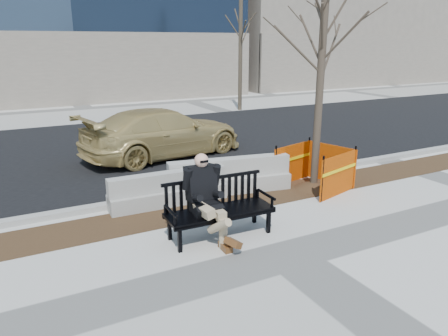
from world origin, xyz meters
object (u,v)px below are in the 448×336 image
Objects in this scene: seated_man at (205,238)px; jersey_barrier_left at (169,204)px; sedan at (165,156)px; jersey_barrier_right at (230,192)px; bench at (220,236)px; tree_fence at (313,188)px.

seated_man is 1.90m from jersey_barrier_left.
jersey_barrier_right is (0.24, -3.92, 0.00)m from sedan.
sedan is (1.08, 5.97, 0.00)m from bench.
tree_fence reaches higher than sedan.
bench reaches higher than jersey_barrier_right.
jersey_barrier_right is (1.59, 1.99, 0.00)m from seated_man.
tree_fence is at bearing -8.92° from jersey_barrier_left.
jersey_barrier_left is at bearing 99.49° from bench.
seated_man is at bearing -88.94° from jersey_barrier_left.
tree_fence is (3.28, 1.33, 0.00)m from bench.
bench is 0.29m from seated_man.
jersey_barrier_left is 1.58m from jersey_barrier_right.
jersey_barrier_left is (-1.35, -4.00, 0.00)m from sedan.
sedan is 3.93m from jersey_barrier_right.
jersey_barrier_left is at bearing 91.44° from seated_man.
bench is 6.07m from sedan.
sedan reaches higher than jersey_barrier_right.
seated_man reaches higher than jersey_barrier_left.
sedan is at bearing 103.41° from jersey_barrier_right.
sedan is at bearing 115.44° from tree_fence.
tree_fence is at bearing 21.22° from seated_man.
bench is at bearing -112.64° from jersey_barrier_right.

